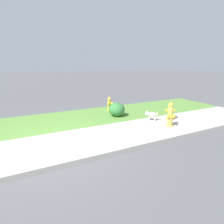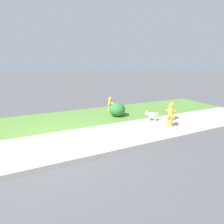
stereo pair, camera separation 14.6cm
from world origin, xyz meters
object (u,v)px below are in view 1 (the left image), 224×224
fire_hydrant_mid_block (109,104)px  shrub_bush_far_verge (117,109)px  small_white_dog (151,115)px  fire_hydrant_across_street (170,111)px  fire_hydrant_by_grass_verge (170,117)px

fire_hydrant_mid_block → shrub_bush_far_verge: 1.09m
fire_hydrant_mid_block → small_white_dog: bearing=68.0°
fire_hydrant_across_street → shrub_bush_far_verge: fire_hydrant_across_street is taller
fire_hydrant_mid_block → shrub_bush_far_verge: size_ratio=0.98×
shrub_bush_far_verge → small_white_dog: bearing=-51.2°
fire_hydrant_mid_block → small_white_dog: (0.84, -2.30, -0.08)m
fire_hydrant_by_grass_verge → small_white_dog: size_ratio=1.73×
fire_hydrant_mid_block → fire_hydrant_by_grass_verge: fire_hydrant_by_grass_verge is taller
fire_hydrant_across_street → fire_hydrant_mid_block: (-1.66, 2.55, -0.03)m
fire_hydrant_across_street → shrub_bush_far_verge: (-1.80, 1.47, -0.06)m
fire_hydrant_across_street → small_white_dog: bearing=17.5°
fire_hydrant_mid_block → fire_hydrant_by_grass_verge: 3.35m
fire_hydrant_across_street → small_white_dog: 0.86m
fire_hydrant_across_street → fire_hydrant_by_grass_verge: fire_hydrant_by_grass_verge is taller
fire_hydrant_across_street → shrub_bush_far_verge: size_ratio=1.06×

